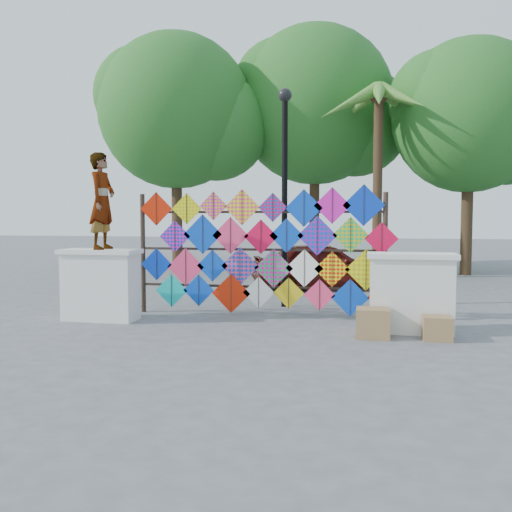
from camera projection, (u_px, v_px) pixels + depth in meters
name	position (u px, v px, depth m)	size (l,w,h in m)	color
ground	(250.00, 324.00, 9.93)	(80.00, 80.00, 0.00)	gray
parapet_left	(101.00, 284.00, 10.23)	(1.40, 0.65, 1.28)	white
parapet_right	(411.00, 292.00, 9.15)	(1.40, 0.65, 1.28)	white
kite_rack	(263.00, 251.00, 10.53)	(4.89, 0.24, 2.44)	#31241B
tree_west	(179.00, 112.00, 19.26)	(5.85, 5.20, 8.01)	#48351E
tree_mid	(318.00, 106.00, 20.28)	(6.30, 5.60, 8.61)	#48351E
tree_east	(472.00, 117.00, 17.87)	(5.40, 4.80, 7.42)	#48351E
palm_tree	(379.00, 113.00, 16.96)	(3.62, 3.62, 5.83)	#48351E
vendor_woman	(102.00, 201.00, 10.12)	(0.63, 0.41, 1.72)	#99999E
sedan	(323.00, 266.00, 14.59)	(1.44, 3.57, 1.22)	#4D110D
lamppost	(285.00, 176.00, 11.64)	(0.28, 0.28, 4.46)	black
cardboard_box_near	(373.00, 323.00, 8.78)	(0.51, 0.45, 0.45)	olive
cardboard_box_far	(437.00, 328.00, 8.61)	(0.43, 0.39, 0.36)	olive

